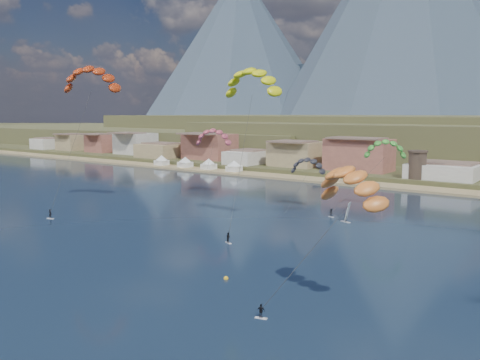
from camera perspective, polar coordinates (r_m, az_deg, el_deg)
The scene contains 13 objects.
ground at distance 68.77m, azimuth -16.50°, elevation -11.14°, with size 2400.00×2400.00×0.00m, color black.
beach at distance 155.29m, azimuth 16.58°, elevation -0.69°, with size 2200.00×12.00×0.90m.
town at distance 185.85m, azimuth 6.76°, elevation 3.28°, with size 400.00×24.00×12.00m.
watchtower at distance 160.51m, azimuth 19.33°, elevation 1.66°, with size 5.82×5.82×8.60m.
beach_tents at distance 194.50m, azimuth -4.95°, elevation 2.23°, with size 43.40×6.40×5.00m.
kitesurfer_red at distance 120.28m, azimuth -16.43°, elevation 11.24°, with size 14.58×19.80×34.03m.
kitesurfer_yellow at distance 93.26m, azimuth 1.38°, elevation 11.35°, with size 12.07×13.72×30.98m.
kitesurfer_orange at distance 55.26m, azimuth 12.44°, elevation 0.04°, with size 12.48×12.01×18.05m.
kitesurfer_green at distance 116.96m, azimuth 15.99°, elevation 3.65°, with size 11.54×18.32×19.63m.
distant_kite_pink at distance 131.66m, azimuth -3.02°, elevation 5.17°, with size 10.47×7.63×19.36m.
distant_kite_dark at distance 115.18m, azimuth 7.65°, elevation 1.91°, with size 8.77×6.36×13.83m.
windsurfer at distance 103.50m, azimuth 11.88°, elevation -3.97°, with size 2.42×2.61×4.05m.
buoy at distance 67.74m, azimuth -1.58°, elevation -11.01°, with size 0.62×0.62×0.62m.
Camera 1 is at (52.69, -38.50, 21.68)m, focal length 37.91 mm.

